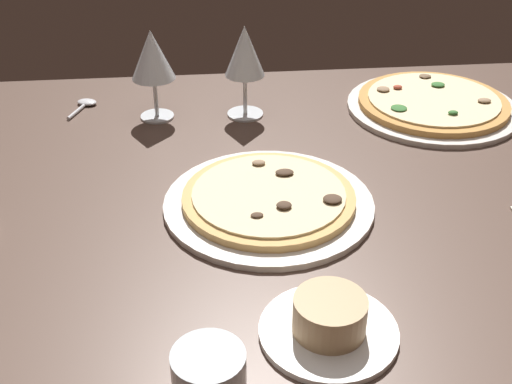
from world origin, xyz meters
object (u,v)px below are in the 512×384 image
(wine_glass_far, at_px, (152,56))
(pizza_main, at_px, (269,200))
(ramekin_on_saucer, at_px, (329,321))
(spoon, at_px, (85,104))
(wine_glass_near, at_px, (245,54))
(pizza_side, at_px, (433,104))

(wine_glass_far, bearing_deg, pizza_main, 118.23)
(ramekin_on_saucer, height_order, spoon, ramekin_on_saucer)
(wine_glass_near, distance_m, spoon, 0.34)
(pizza_side, bearing_deg, ramekin_on_saucer, 61.57)
(pizza_side, xyz_separation_m, wine_glass_far, (0.54, -0.02, 0.11))
(ramekin_on_saucer, bearing_deg, wine_glass_far, -70.44)
(pizza_main, xyz_separation_m, pizza_side, (-0.36, -0.31, 0.00))
(pizza_side, relative_size, wine_glass_near, 1.88)
(pizza_side, bearing_deg, spoon, -6.89)
(ramekin_on_saucer, distance_m, wine_glass_far, 0.66)
(pizza_main, height_order, spoon, pizza_main)
(wine_glass_near, bearing_deg, ramekin_on_saucer, 94.48)
(pizza_side, height_order, wine_glass_near, wine_glass_near)
(pizza_side, xyz_separation_m, spoon, (0.68, -0.08, -0.01))
(wine_glass_far, bearing_deg, wine_glass_near, 178.12)
(pizza_main, distance_m, wine_glass_near, 0.35)
(pizza_main, relative_size, ramekin_on_saucer, 1.94)
(pizza_side, bearing_deg, wine_glass_near, -2.01)
(pizza_side, xyz_separation_m, ramekin_on_saucer, (0.32, 0.59, 0.01))
(pizza_main, height_order, wine_glass_far, wine_glass_far)
(pizza_side, relative_size, ramekin_on_saucer, 2.02)
(pizza_side, xyz_separation_m, wine_glass_near, (0.37, -0.01, 0.11))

